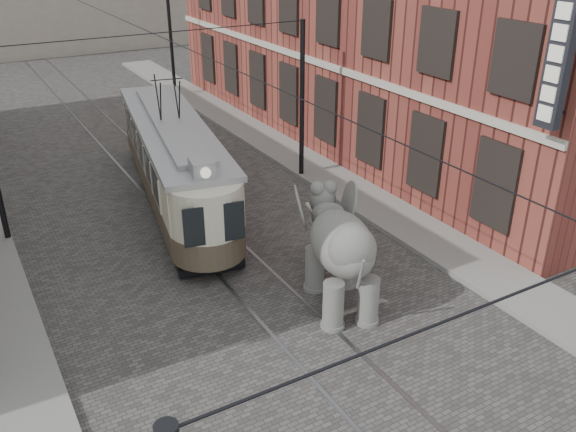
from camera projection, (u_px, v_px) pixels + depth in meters
ground at (253, 281)px, 17.13m from camera, size 120.00×120.00×0.00m
tram_rails at (253, 281)px, 17.13m from camera, size 1.54×80.00×0.02m
sidewalk_right at (418, 230)px, 19.79m from camera, size 2.00×60.00×0.15m
sidewalk_left at (4, 353)px, 14.18m from camera, size 2.00×60.00×0.15m
brick_building at (381, 1)px, 26.47m from camera, size 8.00×26.00×12.00m
catenary at (175, 132)px, 19.63m from camera, size 11.00×30.20×6.00m
tram at (172, 142)px, 21.14m from camera, size 4.24×11.42×4.44m
elephant at (341, 258)px, 15.49m from camera, size 3.82×5.17×2.83m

